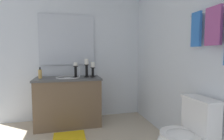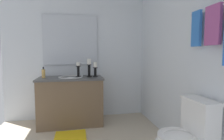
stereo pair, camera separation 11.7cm
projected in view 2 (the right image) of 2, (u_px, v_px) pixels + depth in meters
name	position (u px, v px, depth m)	size (l,w,h in m)	color
wall_back	(178.00, 51.00, 2.28)	(2.54, 0.04, 2.45)	silver
wall_left	(77.00, 52.00, 3.28)	(0.04, 2.54, 2.45)	silver
vanity_cabinet	(71.00, 100.00, 3.01)	(0.58, 1.07, 0.79)	brown
sink_basin	(71.00, 80.00, 2.98)	(0.40, 0.40, 0.24)	white
mirror	(70.00, 40.00, 3.19)	(0.02, 0.96, 0.89)	silver
candle_holder_tall	(95.00, 69.00, 3.03)	(0.09, 0.09, 0.25)	black
candle_holder_short	(89.00, 67.00, 3.01)	(0.09, 0.09, 0.31)	black
candle_holder_mid	(78.00, 69.00, 3.00)	(0.09, 0.09, 0.25)	black
soap_bottle	(43.00, 73.00, 2.89)	(0.06, 0.06, 0.18)	#E5B259
toilet	(185.00, 139.00, 1.69)	(0.39, 0.54, 0.75)	white
towel_bar	(216.00, 7.00, 1.58)	(0.02, 0.02, 0.67)	silver
towel_near_vanity	(196.00, 29.00, 1.81)	(0.13, 0.03, 0.36)	blue
towel_center	(213.00, 25.00, 1.59)	(0.18, 0.03, 0.36)	#A54C8C
bath_mat	(70.00, 140.00, 2.43)	(0.60, 0.44, 0.02)	yellow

